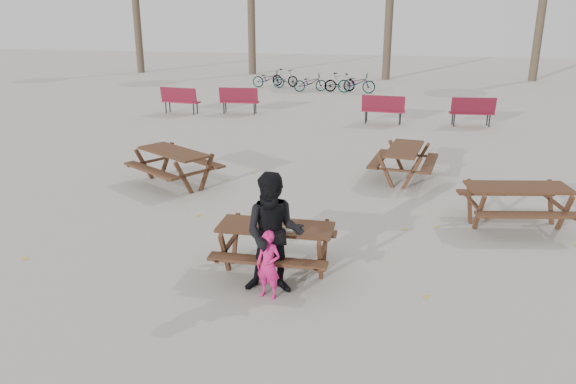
% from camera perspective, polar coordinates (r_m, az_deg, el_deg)
% --- Properties ---
extents(ground, '(80.00, 80.00, 0.00)m').
position_cam_1_polar(ground, '(9.11, -1.22, -7.96)').
color(ground, gray).
rests_on(ground, ground).
extents(main_picnic_table, '(1.80, 1.45, 0.78)m').
position_cam_1_polar(main_picnic_table, '(8.86, -1.25, -4.56)').
color(main_picnic_table, '#321F12').
rests_on(main_picnic_table, ground).
extents(food_tray, '(0.18, 0.11, 0.03)m').
position_cam_1_polar(food_tray, '(8.58, -0.13, -3.88)').
color(food_tray, white).
rests_on(food_tray, main_picnic_table).
extents(bread_roll, '(0.14, 0.06, 0.05)m').
position_cam_1_polar(bread_roll, '(8.56, -0.13, -3.62)').
color(bread_roll, tan).
rests_on(bread_roll, food_tray).
extents(soda_bottle, '(0.07, 0.07, 0.17)m').
position_cam_1_polar(soda_bottle, '(8.68, -2.09, -3.22)').
color(soda_bottle, silver).
rests_on(soda_bottle, main_picnic_table).
extents(child, '(0.42, 0.33, 1.02)m').
position_cam_1_polar(child, '(8.13, -2.00, -7.40)').
color(child, '#C91968').
rests_on(child, ground).
extents(adult, '(0.95, 0.78, 1.84)m').
position_cam_1_polar(adult, '(8.12, -1.45, -4.28)').
color(adult, black).
rests_on(adult, ground).
extents(picnic_table_east, '(2.12, 1.82, 0.81)m').
position_cam_1_polar(picnic_table_east, '(11.53, 22.14, -1.36)').
color(picnic_table_east, '#321F12').
rests_on(picnic_table_east, ground).
extents(picnic_table_north, '(2.44, 2.33, 0.82)m').
position_cam_1_polar(picnic_table_north, '(13.45, -11.44, 2.44)').
color(picnic_table_north, '#321F12').
rests_on(picnic_table_north, ground).
extents(picnic_table_far, '(1.72, 2.02, 0.78)m').
position_cam_1_polar(picnic_table_far, '(13.89, 11.67, 2.86)').
color(picnic_table_far, '#321F12').
rests_on(picnic_table_far, ground).
extents(park_bench_row, '(12.39, 1.46, 1.03)m').
position_cam_1_polar(park_bench_row, '(20.96, 2.60, 8.83)').
color(park_bench_row, maroon).
rests_on(park_bench_row, ground).
extents(bicycle_row, '(6.27, 2.38, 0.94)m').
position_cam_1_polar(bicycle_row, '(28.12, 2.66, 11.19)').
color(bicycle_row, black).
rests_on(bicycle_row, ground).
extents(fallen_leaves, '(11.00, 11.00, 0.01)m').
position_cam_1_polar(fallen_leaves, '(11.29, 3.96, -2.56)').
color(fallen_leaves, gold).
rests_on(fallen_leaves, ground).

